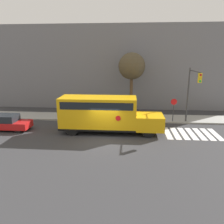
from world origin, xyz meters
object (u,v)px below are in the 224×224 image
Objects in this scene: stop_sign at (174,107)px; tree_near_sidewalk at (132,67)px; school_bus at (104,113)px; traffic_light at (192,88)px; parked_car at (6,122)px.

tree_near_sidewalk reaches higher than stop_sign.
traffic_light is (8.14, 2.55, 1.94)m from school_bus.
stop_sign is at bearing 12.63° from parked_car.
traffic_light reaches higher than parked_car.
stop_sign is at bearing -36.67° from tree_near_sidewalk.
tree_near_sidewalk reaches higher than traffic_light.
stop_sign is 0.35× the size of tree_near_sidewalk.
school_bus is 2.14× the size of parked_car.
parked_car is at bearing -179.39° from school_bus.
stop_sign is (6.76, 3.48, -0.16)m from school_bus.
parked_car is at bearing -149.68° from tree_near_sidewalk.
tree_near_sidewalk is at bearing 143.33° from stop_sign.
tree_near_sidewalk is (2.43, 6.71, 3.77)m from school_bus.
traffic_light is at bearing -34.24° from stop_sign.
parked_car is (-9.22, -0.10, -1.09)m from school_bus.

